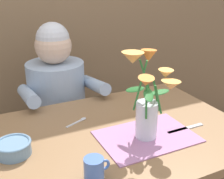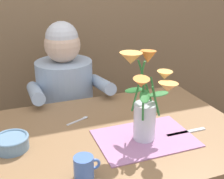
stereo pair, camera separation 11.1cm
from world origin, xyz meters
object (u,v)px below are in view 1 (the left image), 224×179
seated_person (59,115)px  dinner_knife (185,129)px  flower_vase (148,98)px  ceramic_mug (94,169)px  ceramic_bowl (14,148)px

seated_person → dinner_knife: size_ratio=5.97×
flower_vase → dinner_knife: flower_vase is taller
seated_person → flower_vase: 0.82m
flower_vase → seated_person: bearing=104.4°
dinner_knife → ceramic_mug: bearing=-164.8°
ceramic_mug → flower_vase: bearing=27.0°
dinner_knife → seated_person: bearing=117.5°
ceramic_mug → seated_person: bearing=82.5°
ceramic_bowl → dinner_knife: ceramic_bowl is taller
ceramic_mug → ceramic_bowl: bearing=129.8°
seated_person → dinner_knife: bearing=-66.7°
seated_person → ceramic_bowl: size_ratio=8.35×
flower_vase → ceramic_bowl: bearing=167.6°
ceramic_bowl → ceramic_mug: (0.22, -0.27, 0.01)m
dinner_knife → ceramic_mug: (-0.49, -0.13, 0.04)m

